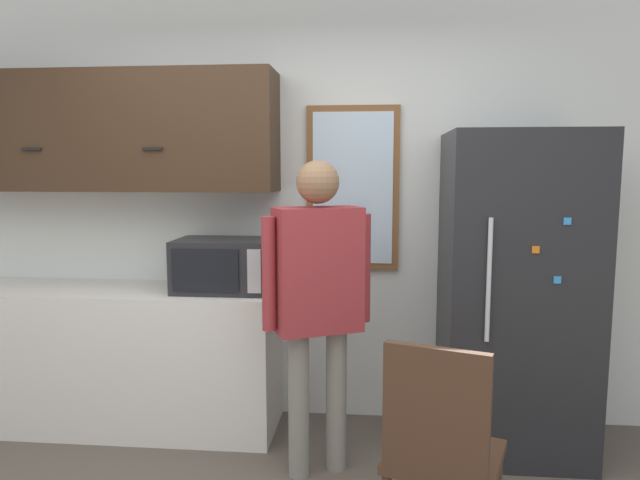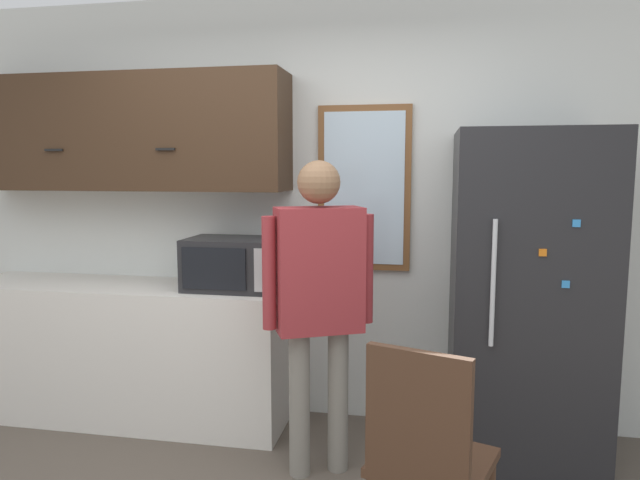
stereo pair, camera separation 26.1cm
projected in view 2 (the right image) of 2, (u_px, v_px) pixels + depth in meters
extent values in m
cube|color=silver|center=(308.00, 211.00, 3.69)|extent=(6.00, 0.06, 2.70)
cube|color=silver|center=(126.00, 351.00, 3.70)|extent=(2.11, 0.57, 0.88)
cube|color=#3D2819|center=(125.00, 133.00, 3.62)|extent=(2.11, 0.37, 0.72)
cube|color=black|center=(54.00, 150.00, 3.51)|extent=(0.12, 0.01, 0.01)
cube|color=black|center=(165.00, 149.00, 3.38)|extent=(0.12, 0.01, 0.01)
cube|color=#232326|center=(233.00, 264.00, 3.49)|extent=(0.56, 0.38, 0.31)
cube|color=black|center=(214.00, 269.00, 3.31)|extent=(0.39, 0.01, 0.25)
cube|color=#B2B2B2|center=(261.00, 270.00, 3.26)|extent=(0.08, 0.01, 0.25)
cylinder|color=gray|center=(300.00, 404.00, 3.00)|extent=(0.11, 0.11, 0.78)
cylinder|color=gray|center=(338.00, 400.00, 3.05)|extent=(0.11, 0.11, 0.78)
cube|color=maroon|center=(319.00, 270.00, 2.93)|extent=(0.49, 0.38, 0.64)
sphere|color=#8C6647|center=(319.00, 182.00, 2.88)|extent=(0.22, 0.22, 0.22)
cylinder|color=maroon|center=(269.00, 273.00, 2.87)|extent=(0.07, 0.07, 0.58)
cylinder|color=maroon|center=(367.00, 269.00, 3.00)|extent=(0.07, 0.07, 0.58)
cube|color=#232326|center=(526.00, 298.00, 3.13)|extent=(0.80, 0.67, 1.82)
cylinder|color=silver|center=(493.00, 283.00, 2.81)|extent=(0.02, 0.02, 0.64)
cube|color=#338CDB|center=(576.00, 223.00, 2.72)|extent=(0.04, 0.01, 0.04)
cube|color=orange|center=(543.00, 253.00, 2.76)|extent=(0.04, 0.01, 0.04)
cube|color=#338CDB|center=(566.00, 284.00, 2.76)|extent=(0.04, 0.01, 0.04)
cube|color=#472D1E|center=(433.00, 462.00, 2.30)|extent=(0.56, 0.56, 0.04)
cube|color=#472D1E|center=(417.00, 417.00, 2.10)|extent=(0.39, 0.17, 0.50)
cube|color=brown|center=(364.00, 188.00, 3.56)|extent=(0.58, 0.04, 1.02)
cube|color=silver|center=(364.00, 189.00, 3.54)|extent=(0.50, 0.01, 0.94)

